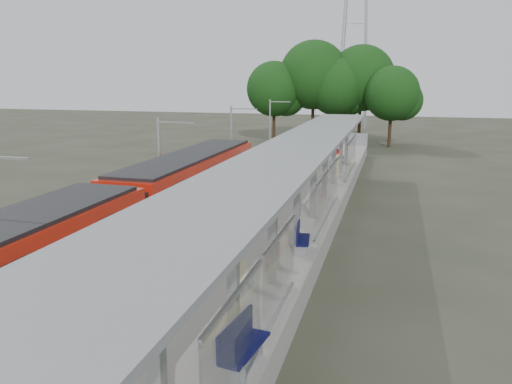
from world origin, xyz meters
TOP-DOWN VIEW (x-y plane):
  - trackbed at (-4.50, 20.00)m, footprint 3.00×70.00m
  - platform at (0.00, 20.00)m, footprint 6.00×50.00m
  - tactile_strip at (-2.55, 20.00)m, footprint 0.60×50.00m
  - end_fence at (0.00, 44.95)m, footprint 6.00×0.10m
  - train at (-4.50, 11.72)m, footprint 2.74×27.60m
  - canopy at (1.61, 16.19)m, footprint 3.27×38.00m
  - tree_cluster at (-1.57, 53.60)m, footprint 19.21×9.58m
  - catenary_masts at (-6.22, 19.00)m, footprint 2.08×48.16m
  - bench_near at (2.47, 5.09)m, footprint 0.77×1.77m
  - bench_mid at (2.32, 13.19)m, footprint 0.65×1.55m
  - bench_far at (1.38, 34.15)m, footprint 0.89×1.72m
  - info_pillar_near at (1.10, 9.61)m, footprint 0.36×0.36m
  - info_pillar_far at (1.88, 28.42)m, footprint 0.40×0.40m
  - litter_bin at (1.69, 11.45)m, footprint 0.49×0.49m

SIDE VIEW (x-z plane):
  - trackbed at x=-4.50m, z-range 0.00..0.24m
  - platform at x=0.00m, z-range 0.00..1.00m
  - tactile_strip at x=-2.55m, z-range 1.00..1.02m
  - litter_bin at x=1.69m, z-range 1.00..1.88m
  - bench_mid at x=2.32m, z-range 1.03..2.06m
  - bench_far at x=1.38m, z-range 1.03..2.16m
  - end_fence at x=0.00m, z-range 1.00..2.20m
  - bench_near at x=2.47m, z-range 1.03..2.21m
  - info_pillar_near at x=1.10m, z-range 0.89..2.48m
  - info_pillar_far at x=1.88m, z-range 0.88..2.64m
  - train at x=-4.50m, z-range 0.24..3.86m
  - catenary_masts at x=-6.22m, z-range 0.21..5.61m
  - canopy at x=1.61m, z-range 2.37..6.03m
  - tree_cluster at x=-1.57m, z-range 1.12..12.83m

